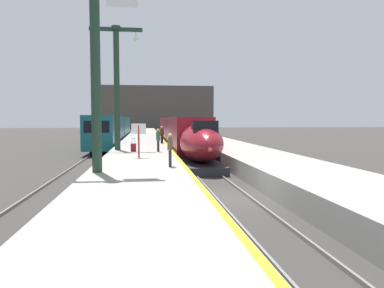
% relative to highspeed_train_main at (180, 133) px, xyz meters
% --- Properties ---
extents(ground_plane, '(260.00, 260.00, 0.00)m').
position_rel_highspeed_train_main_xyz_m(ground_plane, '(0.00, -24.17, -1.92)').
color(ground_plane, '#33302D').
extents(platform_left, '(4.80, 110.00, 1.05)m').
position_rel_highspeed_train_main_xyz_m(platform_left, '(-4.05, 0.58, -1.40)').
color(platform_left, gray).
rests_on(platform_left, ground).
extents(platform_right, '(4.80, 110.00, 1.05)m').
position_rel_highspeed_train_main_xyz_m(platform_right, '(4.05, 0.58, -1.40)').
color(platform_right, gray).
rests_on(platform_right, ground).
extents(platform_left_safety_stripe, '(0.20, 107.80, 0.01)m').
position_rel_highspeed_train_main_xyz_m(platform_left_safety_stripe, '(-1.77, 0.58, -0.87)').
color(platform_left_safety_stripe, yellow).
rests_on(platform_left_safety_stripe, platform_left).
extents(rail_main_left, '(0.08, 110.00, 0.12)m').
position_rel_highspeed_train_main_xyz_m(rail_main_left, '(-0.75, 3.33, -1.86)').
color(rail_main_left, slate).
rests_on(rail_main_left, ground).
extents(rail_main_right, '(0.08, 110.00, 0.12)m').
position_rel_highspeed_train_main_xyz_m(rail_main_right, '(0.75, 3.33, -1.86)').
color(rail_main_right, slate).
rests_on(rail_main_right, ground).
extents(rail_secondary_left, '(0.08, 110.00, 0.12)m').
position_rel_highspeed_train_main_xyz_m(rail_secondary_left, '(-8.85, 3.33, -1.86)').
color(rail_secondary_left, slate).
rests_on(rail_secondary_left, ground).
extents(rail_secondary_right, '(0.08, 110.00, 0.12)m').
position_rel_highspeed_train_main_xyz_m(rail_secondary_right, '(-7.35, 3.33, -1.86)').
color(rail_secondary_right, slate).
rests_on(rail_secondary_right, ground).
extents(highspeed_train_main, '(2.92, 38.50, 3.60)m').
position_rel_highspeed_train_main_xyz_m(highspeed_train_main, '(0.00, 0.00, 0.00)').
color(highspeed_train_main, maroon).
rests_on(highspeed_train_main, ground).
extents(regional_train_adjacent, '(2.85, 36.60, 3.80)m').
position_rel_highspeed_train_main_xyz_m(regional_train_adjacent, '(-8.10, 12.05, 0.21)').
color(regional_train_adjacent, '#145660').
rests_on(regional_train_adjacent, ground).
extents(station_column_near, '(4.00, 0.68, 9.39)m').
position_rel_highspeed_train_main_xyz_m(station_column_near, '(-5.84, -22.86, 4.86)').
color(station_column_near, '#1E3828').
rests_on(station_column_near, platform_left).
extents(station_column_mid, '(4.00, 0.68, 9.46)m').
position_rel_highspeed_train_main_xyz_m(station_column_mid, '(-5.90, -10.83, 4.80)').
color(station_column_mid, '#1E3828').
rests_on(station_column_mid, platform_left).
extents(passenger_near_edge, '(0.30, 0.56, 1.69)m').
position_rel_highspeed_train_main_xyz_m(passenger_near_edge, '(-2.82, -12.85, 0.12)').
color(passenger_near_edge, '#23232D').
rests_on(passenger_near_edge, platform_left).
extents(passenger_mid_platform, '(0.44, 0.42, 1.69)m').
position_rel_highspeed_train_main_xyz_m(passenger_mid_platform, '(-2.14, -3.49, 0.12)').
color(passenger_mid_platform, '#23232D').
rests_on(passenger_mid_platform, platform_left).
extents(passenger_far_waiting, '(0.29, 0.56, 1.69)m').
position_rel_highspeed_train_main_xyz_m(passenger_far_waiting, '(-2.50, -21.35, 0.12)').
color(passenger_far_waiting, '#23232D').
rests_on(passenger_far_waiting, platform_left).
extents(rolling_suitcase, '(0.40, 0.22, 0.98)m').
position_rel_highspeed_train_main_xyz_m(rolling_suitcase, '(-4.63, -12.54, -0.57)').
color(rolling_suitcase, maroon).
rests_on(rolling_suitcase, platform_left).
extents(departure_info_board, '(0.90, 0.10, 2.12)m').
position_rel_highspeed_train_main_xyz_m(departure_info_board, '(-4.15, -16.87, 0.63)').
color(departure_info_board, maroon).
rests_on(departure_info_board, platform_left).
extents(terminus_back_wall, '(36.00, 2.00, 14.00)m').
position_rel_highspeed_train_main_xyz_m(terminus_back_wall, '(0.00, 77.83, 5.08)').
color(terminus_back_wall, '#4C4742').
rests_on(terminus_back_wall, ground).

